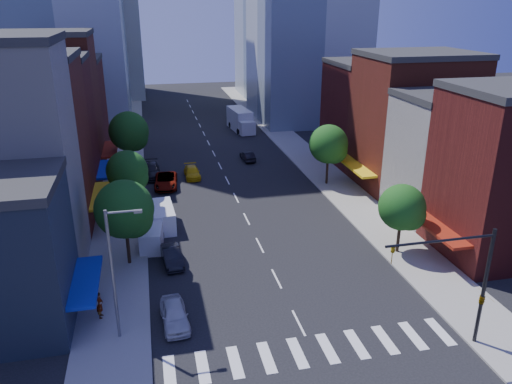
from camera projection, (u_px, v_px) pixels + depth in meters
The scene contains 30 objects.
ground at pixel (299, 323), 34.39m from camera, with size 220.00×220.00×0.00m, color black.
sidewalk_left at pixel (125, 163), 68.29m from camera, with size 5.00×120.00×0.15m, color gray.
sidewalk_right at pixel (300, 152), 73.35m from camera, with size 5.00×120.00×0.15m, color gray.
crosswalk at pixel (313, 351), 31.65m from camera, with size 19.00×3.00×0.01m, color silver.
bldg_left_2 at pixel (18, 149), 45.96m from camera, with size 12.00×9.00×16.00m, color #5A2115.
bldg_left_3 at pixel (36, 132), 53.89m from camera, with size 12.00×8.00×15.00m, color #4D1413.
bldg_left_4 at pixel (47, 108), 61.28m from camera, with size 12.00×9.00×17.00m, color #5A2115.
bldg_left_5 at pixel (61, 109), 70.65m from camera, with size 12.00×10.00×13.00m, color #4D1413.
bldg_right_1 at pixel (456, 158), 50.17m from camera, with size 12.00×8.00×12.00m, color #B7B2A9.
bldg_right_2 at pixel (413, 123), 57.83m from camera, with size 12.00×10.00×15.00m, color #5A2115.
bldg_right_3 at pixel (375, 114), 67.31m from camera, with size 12.00×10.00×13.00m, color #4D1413.
traffic_signal at pixel (476, 288), 30.81m from camera, with size 7.24×2.24×8.00m.
streetlight at pixel (115, 267), 31.02m from camera, with size 2.25×0.25×9.00m.
tree_left_near at pixel (126, 211), 40.30m from camera, with size 4.80×4.80×7.30m.
tree_left_mid at pixel (129, 173), 50.45m from camera, with size 4.20×4.20×6.65m.
tree_left_far at pixel (130, 133), 62.97m from camera, with size 5.00×5.00×7.75m.
tree_right_near at pixel (404, 209), 42.47m from camera, with size 4.00×4.00×6.20m.
tree_right_far at pixel (330, 146), 58.64m from camera, with size 4.60×4.60×7.20m.
parked_car_front at pixel (175, 315), 34.04m from camera, with size 1.76×4.37×1.49m, color silver.
parked_car_second at pixel (172, 256), 41.94m from camera, with size 1.48×4.25×1.40m, color black.
parked_car_third at pixel (166, 181), 59.29m from camera, with size 2.57×5.58×1.55m, color #999999.
parked_car_rear at pixel (151, 170), 62.82m from camera, with size 2.26×5.56×1.61m, color black.
cargo_van_near at pixel (152, 236), 44.84m from camera, with size 2.34×4.79×1.97m.
cargo_van_far at pixel (163, 217), 48.54m from camera, with size 2.31×5.20×2.17m.
taxi at pixel (192, 172), 62.63m from camera, with size 1.84×4.52×1.31m, color #D9B40B.
traffic_car_oncoming at pixel (248, 156), 69.20m from camera, with size 1.37×3.93×1.29m, color black.
traffic_car_far at pixel (241, 124), 87.09m from camera, with size 1.74×4.31×1.47m, color #999999.
box_truck at pixel (241, 121), 85.22m from camera, with size 3.49×9.04×3.55m.
pedestrian_near at pixel (100, 305), 34.45m from camera, with size 0.72×0.47×1.97m, color #999999.
pedestrian_far at pixel (141, 244), 43.23m from camera, with size 0.90×0.70×1.86m, color #999999.
Camera 1 is at (-9.14, -27.55, 20.75)m, focal length 35.00 mm.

